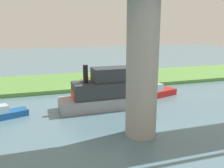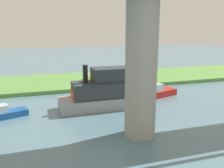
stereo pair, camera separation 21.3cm
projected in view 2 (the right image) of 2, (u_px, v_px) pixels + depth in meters
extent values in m
plane|color=slate|center=(87.00, 92.00, 33.19)|extent=(160.00, 160.00, 0.00)
cube|color=#5B9342|center=(79.00, 81.00, 38.70)|extent=(80.00, 12.00, 0.50)
cylinder|color=#9E998E|center=(141.00, 68.00, 18.59)|extent=(2.43, 2.43, 10.80)
cylinder|color=#2D334C|center=(90.00, 83.00, 34.54)|extent=(0.29, 0.29, 0.55)
cylinder|color=gold|center=(90.00, 79.00, 34.41)|extent=(0.51, 0.51, 0.60)
sphere|color=tan|center=(90.00, 76.00, 34.32)|extent=(0.24, 0.24, 0.24)
cylinder|color=brown|center=(82.00, 82.00, 34.64)|extent=(0.20, 0.20, 0.84)
cube|color=#99999E|center=(103.00, 102.00, 26.35)|extent=(9.24, 3.10, 1.23)
cube|color=#33383D|center=(108.00, 89.00, 26.18)|extent=(7.39, 2.79, 1.64)
cube|color=#33383D|center=(114.00, 74.00, 26.06)|extent=(4.62, 2.35, 1.44)
cylinder|color=black|center=(85.00, 74.00, 25.08)|extent=(0.51, 0.51, 1.85)
cube|color=#D84C2D|center=(80.00, 94.00, 25.36)|extent=(1.65, 1.85, 0.92)
cube|color=#195199|center=(6.00, 114.00, 23.53)|extent=(4.16, 2.54, 0.61)
cube|color=red|center=(158.00, 93.00, 30.82)|extent=(5.29, 3.20, 0.78)
cube|color=silver|center=(155.00, 88.00, 30.26)|extent=(2.14, 1.90, 0.89)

